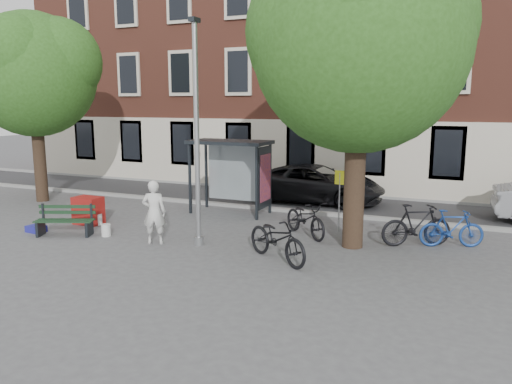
{
  "coord_description": "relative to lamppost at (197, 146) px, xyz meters",
  "views": [
    {
      "loc": [
        6.85,
        -11.77,
        3.93
      ],
      "look_at": [
        1.24,
        1.16,
        1.4
      ],
      "focal_mm": 35.0,
      "sensor_mm": 36.0,
      "label": 1
    }
  ],
  "objects": [
    {
      "name": "notice_sign",
      "position": [
        3.23,
        3.02,
        -1.41
      ],
      "size": [
        0.33,
        0.09,
        1.9
      ],
      "rotation": [
        0.0,
        0.0,
        -0.2
      ],
      "color": "#9EA0A3",
      "rests_on": "ground"
    },
    {
      "name": "road",
      "position": [
        0.0,
        7.0,
        -2.78
      ],
      "size": [
        40.0,
        4.0,
        0.01
      ],
      "primitive_type": "cube",
      "color": "#28282B",
      "rests_on": "ground"
    },
    {
      "name": "painter",
      "position": [
        -1.2,
        -0.39,
        -1.88
      ],
      "size": [
        0.78,
        0.66,
        1.81
      ],
      "primitive_type": "imported",
      "rotation": [
        0.0,
        0.0,
        3.55
      ],
      "color": "silver",
      "rests_on": "ground"
    },
    {
      "name": "bucket_a",
      "position": [
        -4.19,
        0.71,
        -2.6
      ],
      "size": [
        0.34,
        0.34,
        0.36
      ],
      "primitive_type": "cylinder",
      "rotation": [
        0.0,
        0.0,
        -0.26
      ],
      "color": "white",
      "rests_on": "ground"
    },
    {
      "name": "tree_left",
      "position": [
        -8.99,
        2.88,
        2.43
      ],
      "size": [
        5.18,
        4.86,
        7.4
      ],
      "color": "black",
      "rests_on": "ground"
    },
    {
      "name": "car_dark",
      "position": [
        1.24,
        7.19,
        -2.04
      ],
      "size": [
        5.43,
        2.59,
        1.5
      ],
      "primitive_type": "imported",
      "rotation": [
        0.0,
        0.0,
        1.55
      ],
      "color": "black",
      "rests_on": "ground"
    },
    {
      "name": "lamppost",
      "position": [
        0.0,
        0.0,
        0.0
      ],
      "size": [
        0.28,
        0.35,
        6.11
      ],
      "color": "#9EA0A3",
      "rests_on": "ground"
    },
    {
      "name": "curb_far",
      "position": [
        0.0,
        9.0,
        -2.72
      ],
      "size": [
        40.0,
        0.25,
        0.12
      ],
      "primitive_type": "cube",
      "color": "gray",
      "rests_on": "ground"
    },
    {
      "name": "blue_crate",
      "position": [
        -5.3,
        -0.79,
        -2.68
      ],
      "size": [
        0.58,
        0.45,
        0.2
      ],
      "primitive_type": "cube",
      "rotation": [
        0.0,
        0.0,
        -0.09
      ],
      "color": "navy",
      "rests_on": "ground"
    },
    {
      "name": "tree_right",
      "position": [
        4.01,
        1.38,
        2.83
      ],
      "size": [
        5.76,
        5.6,
        8.2
      ],
      "color": "black",
      "rests_on": "ground"
    },
    {
      "name": "bike_d",
      "position": [
        5.59,
        2.28,
        -2.19
      ],
      "size": [
        2.0,
        1.45,
        1.19
      ],
      "primitive_type": "imported",
      "rotation": [
        0.0,
        0.0,
        2.08
      ],
      "color": "black",
      "rests_on": "ground"
    },
    {
      "name": "building_row",
      "position": [
        0.0,
        13.0,
        4.22
      ],
      "size": [
        30.0,
        8.0,
        14.0
      ],
      "primitive_type": "cube",
      "color": "brown",
      "rests_on": "ground"
    },
    {
      "name": "bench",
      "position": [
        -4.18,
        -0.71,
        -2.38
      ],
      "size": [
        1.79,
        1.15,
        0.88
      ],
      "rotation": [
        0.0,
        0.0,
        0.4
      ],
      "color": "#1E2328",
      "rests_on": "ground"
    },
    {
      "name": "bucket_c",
      "position": [
        -5.14,
        1.86,
        -2.6
      ],
      "size": [
        0.36,
        0.36,
        0.36
      ],
      "primitive_type": "cylinder",
      "rotation": [
        0.0,
        0.0,
        -0.39
      ],
      "color": "silver",
      "rests_on": "ground"
    },
    {
      "name": "bike_a",
      "position": [
        2.46,
        2.07,
        -2.24
      ],
      "size": [
        2.04,
        1.9,
        1.09
      ],
      "primitive_type": "imported",
      "rotation": [
        0.0,
        0.0,
        0.86
      ],
      "color": "black",
      "rests_on": "ground"
    },
    {
      "name": "bike_b",
      "position": [
        6.5,
        2.56,
        -2.26
      ],
      "size": [
        1.81,
        1.07,
        1.05
      ],
      "primitive_type": "imported",
      "rotation": [
        0.0,
        0.0,
        1.92
      ],
      "color": "navy",
      "rests_on": "ground"
    },
    {
      "name": "bucket_b",
      "position": [
        -3.0,
        -0.31,
        -2.6
      ],
      "size": [
        0.37,
        0.37,
        0.36
      ],
      "primitive_type": "cylinder",
      "rotation": [
        0.0,
        0.0,
        -0.43
      ],
      "color": "silver",
      "rests_on": "ground"
    },
    {
      "name": "red_stand",
      "position": [
        -4.55,
        0.69,
        -2.33
      ],
      "size": [
        0.91,
        0.62,
        0.9
      ],
      "primitive_type": "cube",
      "rotation": [
        0.0,
        0.0,
        -0.02
      ],
      "color": "maroon",
      "rests_on": "ground"
    },
    {
      "name": "ground",
      "position": [
        0.0,
        0.0,
        -2.78
      ],
      "size": [
        90.0,
        90.0,
        0.0
      ],
      "primitive_type": "plane",
      "color": "#4C4C4F",
      "rests_on": "ground"
    },
    {
      "name": "bike_c",
      "position": [
        2.54,
        -0.5,
        -2.19
      ],
      "size": [
        2.32,
        1.86,
        1.18
      ],
      "primitive_type": "imported",
      "rotation": [
        0.0,
        0.0,
        1.01
      ],
      "color": "black",
      "rests_on": "ground"
    },
    {
      "name": "bus_shelter",
      "position": [
        -0.61,
        4.11,
        -0.87
      ],
      "size": [
        2.85,
        1.45,
        2.62
      ],
      "color": "#1E2328",
      "rests_on": "ground"
    },
    {
      "name": "curb_near",
      "position": [
        0.0,
        5.0,
        -2.72
      ],
      "size": [
        40.0,
        0.25,
        0.12
      ],
      "primitive_type": "cube",
      "color": "gray",
      "rests_on": "ground"
    }
  ]
}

